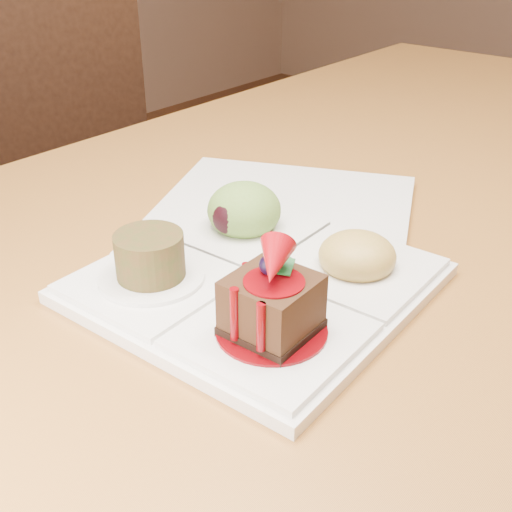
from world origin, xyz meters
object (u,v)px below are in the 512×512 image
Objects in this scene: chair_left at (78,201)px; second_plate at (281,215)px; dining_table at (404,251)px; sampler_plate at (257,266)px.

second_plate is at bearing 92.52° from chair_left.
dining_table is 6.15× the size of sampler_plate.
second_plate is (-0.07, 0.13, -0.02)m from sampler_plate.
second_plate reaches higher than dining_table.
chair_left is 0.73m from second_plate.
chair_left is 3.14× the size of sampler_plate.
chair_left is (-0.76, 0.04, -0.16)m from dining_table.
chair_left reaches higher than second_plate.
dining_table is at bearing 104.50° from chair_left.
dining_table is 0.28m from sampler_plate.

